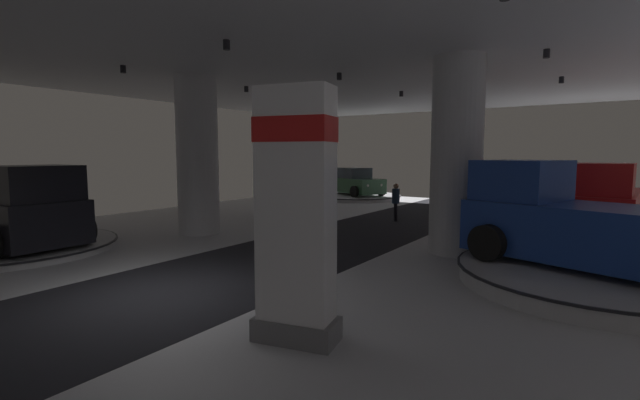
{
  "coord_description": "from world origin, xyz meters",
  "views": [
    {
      "loc": [
        7.53,
        -5.32,
        2.83
      ],
      "look_at": [
        -0.06,
        5.97,
        1.4
      ],
      "focal_mm": 24.75,
      "sensor_mm": 36.0,
      "label": 1
    }
  ],
  "objects_px": {
    "column_left": "(197,156)",
    "visitor_walking_near": "(396,200)",
    "pickup_truck_mid_right": "(582,224)",
    "pickup_truck_far_right": "(599,205)",
    "display_platform_near_left": "(11,247)",
    "display_car_deep_left": "(355,183)",
    "display_platform_far_right": "(598,235)",
    "pickup_truck_near_left": "(14,212)",
    "display_platform_deep_left": "(355,196)",
    "column_right": "(457,157)",
    "display_platform_mid_right": "(595,276)",
    "brand_sign_pylon": "(296,212)"
  },
  "relations": [
    {
      "from": "column_left",
      "to": "visitor_walking_near",
      "type": "bearing_deg",
      "value": 54.57
    },
    {
      "from": "pickup_truck_mid_right",
      "to": "pickup_truck_far_right",
      "type": "height_order",
      "value": "pickup_truck_mid_right"
    },
    {
      "from": "display_platform_near_left",
      "to": "display_car_deep_left",
      "type": "relative_size",
      "value": 1.25
    },
    {
      "from": "display_car_deep_left",
      "to": "display_platform_far_right",
      "type": "bearing_deg",
      "value": -28.57
    },
    {
      "from": "pickup_truck_near_left",
      "to": "pickup_truck_far_right",
      "type": "bearing_deg",
      "value": 39.3
    },
    {
      "from": "pickup_truck_far_right",
      "to": "display_car_deep_left",
      "type": "distance_m",
      "value": 15.35
    },
    {
      "from": "pickup_truck_near_left",
      "to": "display_platform_deep_left",
      "type": "relative_size",
      "value": 0.92
    },
    {
      "from": "visitor_walking_near",
      "to": "column_right",
      "type": "bearing_deg",
      "value": -49.94
    },
    {
      "from": "column_left",
      "to": "display_platform_deep_left",
      "type": "bearing_deg",
      "value": 95.9
    },
    {
      "from": "display_platform_deep_left",
      "to": "visitor_walking_near",
      "type": "distance_m",
      "value": 9.54
    },
    {
      "from": "display_platform_deep_left",
      "to": "column_right",
      "type": "bearing_deg",
      "value": -50.09
    },
    {
      "from": "display_platform_mid_right",
      "to": "display_platform_far_right",
      "type": "bearing_deg",
      "value": 91.36
    },
    {
      "from": "display_platform_deep_left",
      "to": "pickup_truck_near_left",
      "type": "bearing_deg",
      "value": -91.59
    },
    {
      "from": "pickup_truck_near_left",
      "to": "pickup_truck_far_right",
      "type": "distance_m",
      "value": 17.88
    },
    {
      "from": "column_right",
      "to": "display_platform_mid_right",
      "type": "distance_m",
      "value": 4.58
    },
    {
      "from": "display_platform_mid_right",
      "to": "pickup_truck_far_right",
      "type": "relative_size",
      "value": 1.05
    },
    {
      "from": "brand_sign_pylon",
      "to": "pickup_truck_far_right",
      "type": "xyz_separation_m",
      "value": [
        3.49,
        11.64,
        -0.78
      ]
    },
    {
      "from": "column_right",
      "to": "visitor_walking_near",
      "type": "bearing_deg",
      "value": 130.06
    },
    {
      "from": "pickup_truck_near_left",
      "to": "display_platform_deep_left",
      "type": "xyz_separation_m",
      "value": [
        0.52,
        18.9,
        -1.02
      ]
    },
    {
      "from": "column_right",
      "to": "brand_sign_pylon",
      "type": "bearing_deg",
      "value": -91.19
    },
    {
      "from": "display_platform_near_left",
      "to": "display_car_deep_left",
      "type": "distance_m",
      "value": 18.96
    },
    {
      "from": "pickup_truck_far_right",
      "to": "display_platform_deep_left",
      "type": "relative_size",
      "value": 0.93
    },
    {
      "from": "display_platform_mid_right",
      "to": "pickup_truck_far_right",
      "type": "height_order",
      "value": "pickup_truck_far_right"
    },
    {
      "from": "display_platform_mid_right",
      "to": "column_left",
      "type": "bearing_deg",
      "value": -178.01
    },
    {
      "from": "display_platform_near_left",
      "to": "visitor_walking_near",
      "type": "xyz_separation_m",
      "value": [
        6.93,
        11.61,
        0.78
      ]
    },
    {
      "from": "column_left",
      "to": "brand_sign_pylon",
      "type": "xyz_separation_m",
      "value": [
        8.4,
        -5.38,
        -0.78
      ]
    },
    {
      "from": "brand_sign_pylon",
      "to": "pickup_truck_mid_right",
      "type": "bearing_deg",
      "value": 60.39
    },
    {
      "from": "column_right",
      "to": "brand_sign_pylon",
      "type": "xyz_separation_m",
      "value": [
        -0.15,
        -7.29,
        -0.78
      ]
    },
    {
      "from": "display_platform_mid_right",
      "to": "visitor_walking_near",
      "type": "height_order",
      "value": "visitor_walking_near"
    },
    {
      "from": "display_platform_mid_right",
      "to": "display_platform_far_right",
      "type": "relative_size",
      "value": 0.97
    },
    {
      "from": "display_platform_near_left",
      "to": "display_platform_far_right",
      "type": "bearing_deg",
      "value": 39.41
    },
    {
      "from": "pickup_truck_near_left",
      "to": "pickup_truck_far_right",
      "type": "relative_size",
      "value": 0.98
    },
    {
      "from": "display_platform_near_left",
      "to": "pickup_truck_near_left",
      "type": "relative_size",
      "value": 1.07
    },
    {
      "from": "column_left",
      "to": "pickup_truck_near_left",
      "type": "relative_size",
      "value": 1.03
    },
    {
      "from": "brand_sign_pylon",
      "to": "display_platform_near_left",
      "type": "distance_m",
      "value": 10.83
    },
    {
      "from": "brand_sign_pylon",
      "to": "display_platform_far_right",
      "type": "distance_m",
      "value": 12.6
    },
    {
      "from": "column_right",
      "to": "display_platform_near_left",
      "type": "relative_size",
      "value": 0.97
    },
    {
      "from": "column_right",
      "to": "pickup_truck_mid_right",
      "type": "bearing_deg",
      "value": -23.7
    },
    {
      "from": "pickup_truck_far_right",
      "to": "visitor_walking_near",
      "type": "bearing_deg",
      "value": 177.79
    },
    {
      "from": "column_right",
      "to": "pickup_truck_near_left",
      "type": "distance_m",
      "value": 12.71
    },
    {
      "from": "visitor_walking_near",
      "to": "display_platform_far_right",
      "type": "bearing_deg",
      "value": 0.33
    },
    {
      "from": "display_car_deep_left",
      "to": "pickup_truck_mid_right",
      "type": "bearing_deg",
      "value": -45.32
    },
    {
      "from": "column_right",
      "to": "display_platform_deep_left",
      "type": "height_order",
      "value": "column_right"
    },
    {
      "from": "column_right",
      "to": "display_car_deep_left",
      "type": "xyz_separation_m",
      "value": [
        -10.0,
        11.94,
        -1.74
      ]
    },
    {
      "from": "column_right",
      "to": "pickup_truck_far_right",
      "type": "xyz_separation_m",
      "value": [
        3.33,
        4.35,
        -1.56
      ]
    },
    {
      "from": "pickup_truck_far_right",
      "to": "display_platform_deep_left",
      "type": "bearing_deg",
      "value": 150.34
    },
    {
      "from": "column_right",
      "to": "display_platform_deep_left",
      "type": "bearing_deg",
      "value": 129.91
    },
    {
      "from": "display_platform_far_right",
      "to": "visitor_walking_near",
      "type": "xyz_separation_m",
      "value": [
        -7.25,
        -0.04,
        0.76
      ]
    },
    {
      "from": "column_right",
      "to": "pickup_truck_mid_right",
      "type": "distance_m",
      "value": 3.77
    },
    {
      "from": "display_platform_deep_left",
      "to": "visitor_walking_near",
      "type": "relative_size",
      "value": 3.66
    }
  ]
}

